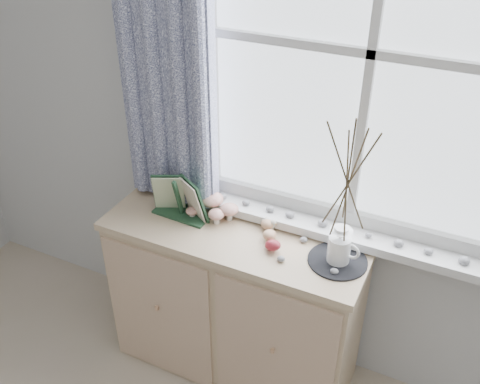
{
  "coord_description": "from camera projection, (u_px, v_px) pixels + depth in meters",
  "views": [
    {
      "loc": [
        0.69,
        0.06,
        2.27
      ],
      "look_at": [
        -0.1,
        1.7,
        1.1
      ],
      "focal_mm": 40.0,
      "sensor_mm": 36.0,
      "label": 1
    }
  ],
  "objects": [
    {
      "name": "botanical_book",
      "position": [
        177.0,
        199.0,
        2.38
      ],
      "size": [
        0.31,
        0.14,
        0.21
      ],
      "primitive_type": null,
      "rotation": [
        0.0,
        0.0,
        -0.05
      ],
      "color": "#1E3E27",
      "rests_on": "sideboard"
    },
    {
      "name": "crocheted_doily",
      "position": [
        337.0,
        261.0,
        2.19
      ],
      "size": [
        0.25,
        0.25,
        0.01
      ],
      "primitive_type": "cylinder",
      "color": "black",
      "rests_on": "sideboard"
    },
    {
      "name": "wooden_eggs",
      "position": [
        270.0,
        234.0,
        2.29
      ],
      "size": [
        0.14,
        0.18,
        0.07
      ],
      "color": "tan",
      "rests_on": "sideboard"
    },
    {
      "name": "twig_pitcher",
      "position": [
        348.0,
        178.0,
        1.97
      ],
      "size": [
        0.28,
        0.28,
        0.7
      ],
      "rotation": [
        0.0,
        0.0,
        -0.15
      ],
      "color": "white",
      "rests_on": "crocheted_doily"
    },
    {
      "name": "sideboard",
      "position": [
        235.0,
        302.0,
        2.59
      ],
      "size": [
        1.2,
        0.45,
        0.85
      ],
      "color": "tan",
      "rests_on": "ground"
    },
    {
      "name": "sideboard_pebbles",
      "position": [
        299.0,
        249.0,
        2.24
      ],
      "size": [
        0.33,
        0.23,
        0.02
      ],
      "color": "#9C9D9F",
      "rests_on": "sideboard"
    },
    {
      "name": "songbird_figurine",
      "position": [
        268.0,
        222.0,
        2.37
      ],
      "size": [
        0.12,
        0.09,
        0.06
      ],
      "primitive_type": null,
      "rotation": [
        0.0,
        0.0,
        -0.38
      ],
      "color": "silver",
      "rests_on": "sideboard"
    },
    {
      "name": "toadstool_cluster",
      "position": [
        215.0,
        206.0,
        2.43
      ],
      "size": [
        0.23,
        0.16,
        0.1
      ],
      "color": "beige",
      "rests_on": "sideboard"
    }
  ]
}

